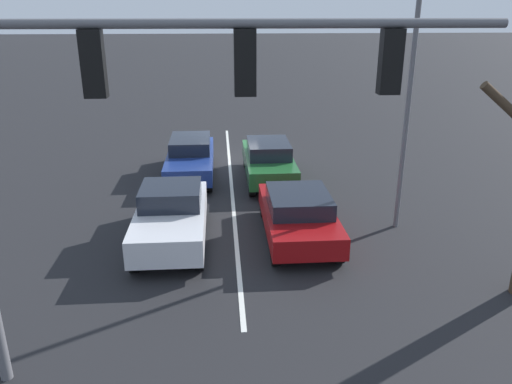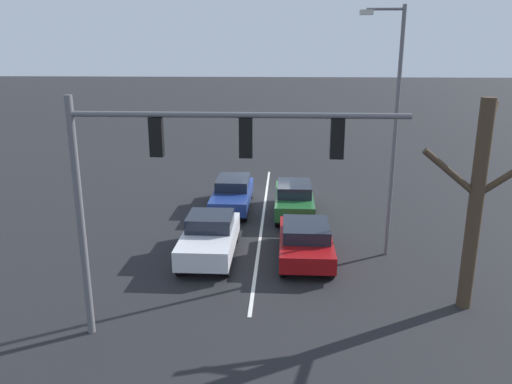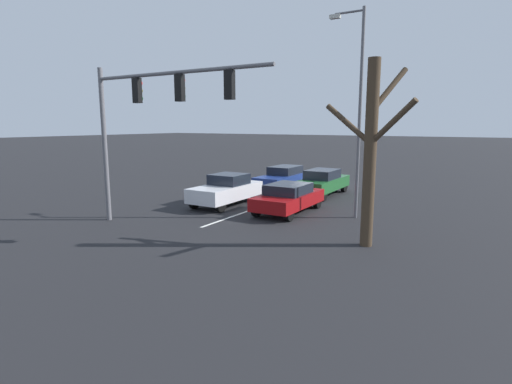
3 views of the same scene
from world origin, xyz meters
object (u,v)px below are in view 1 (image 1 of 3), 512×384
car_silver_midlane_front (171,216)px  car_darkgreen_leftlane_second (268,160)px  car_maroon_leftlane_front (298,214)px  traffic_signal_gantry (136,112)px  street_lamp_left_shoulder (409,54)px  car_navy_midlane_second (191,157)px

car_silver_midlane_front → car_darkgreen_leftlane_second: size_ratio=0.93×
car_maroon_leftlane_front → traffic_signal_gantry: traffic_signal_gantry is taller
car_maroon_leftlane_front → car_darkgreen_leftlane_second: car_darkgreen_leftlane_second is taller
car_maroon_leftlane_front → street_lamp_left_shoulder: (-2.92, -0.55, 4.28)m
car_navy_midlane_second → traffic_signal_gantry: traffic_signal_gantry is taller
car_darkgreen_leftlane_second → street_lamp_left_shoulder: 7.03m
car_silver_midlane_front → car_navy_midlane_second: (-0.24, -5.92, -0.03)m
car_silver_midlane_front → traffic_signal_gantry: (-0.15, 5.32, 3.91)m
traffic_signal_gantry → street_lamp_left_shoulder: bearing=-136.9°
car_darkgreen_leftlane_second → traffic_signal_gantry: bearing=73.8°
street_lamp_left_shoulder → traffic_signal_gantry: bearing=43.1°
car_darkgreen_leftlane_second → traffic_signal_gantry: (3.04, 10.48, 3.91)m
car_navy_midlane_second → traffic_signal_gantry: 11.91m
car_darkgreen_leftlane_second → car_navy_midlane_second: bearing=-14.4°
car_silver_midlane_front → street_lamp_left_shoulder: size_ratio=0.49×
car_darkgreen_leftlane_second → street_lamp_left_shoulder: size_ratio=0.52×
car_darkgreen_leftlane_second → traffic_signal_gantry: 11.59m
car_silver_midlane_front → car_darkgreen_leftlane_second: car_silver_midlane_front is taller
traffic_signal_gantry → street_lamp_left_shoulder: street_lamp_left_shoulder is taller
car_silver_midlane_front → car_navy_midlane_second: 5.92m
street_lamp_left_shoulder → car_silver_midlane_front: bearing=5.0°
car_maroon_leftlane_front → car_darkgreen_leftlane_second: (0.34, -5.14, 0.07)m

